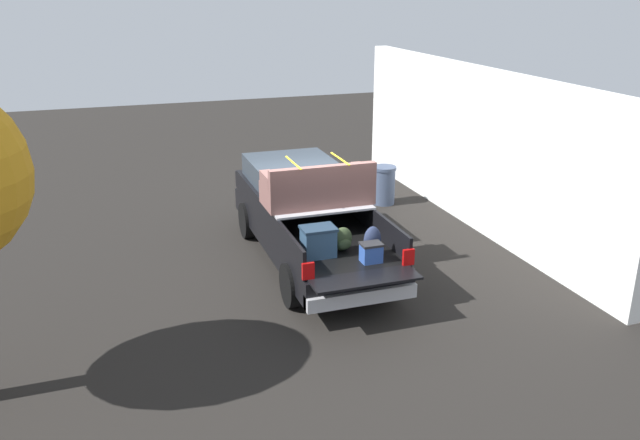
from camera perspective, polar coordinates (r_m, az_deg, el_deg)
ground_plane at (r=13.37m, az=-0.82°, el=-3.61°), size 40.00×40.00×0.00m
pickup_truck at (r=13.32m, az=-1.29°, el=0.67°), size 6.05×2.06×2.23m
building_facade at (r=15.61m, az=13.14°, el=6.31°), size 10.87×0.36×3.61m
trash_can at (r=16.80m, az=5.59°, el=3.06°), size 0.60×0.60×0.98m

